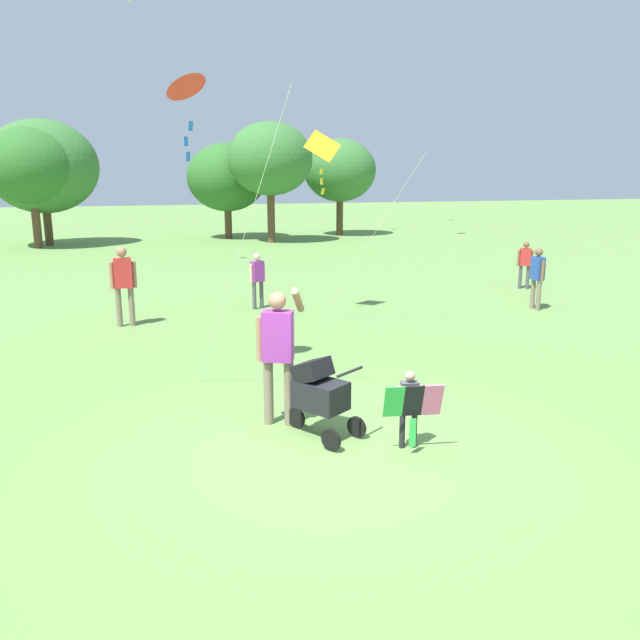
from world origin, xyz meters
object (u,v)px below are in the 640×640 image
stroller (319,391)px  person_couple_left (537,274)px  person_red_shirt (258,276)px  person_sitting_far (123,280)px  kite_adult_black (187,90)px  person_kid_running (525,261)px  child_with_butterfly_kite (410,403)px  person_adult_flyer (278,346)px  kite_orange_delta (325,154)px

stroller → person_couple_left: size_ratio=0.70×
person_red_shirt → person_sitting_far: bearing=-161.5°
kite_adult_black → person_red_shirt: (1.89, 5.30, -3.66)m
stroller → person_kid_running: bearing=45.2°
child_with_butterfly_kite → person_red_shirt: bearing=92.4°
person_sitting_far → person_couple_left: (9.68, -0.87, -0.14)m
stroller → person_sitting_far: bearing=110.1°
child_with_butterfly_kite → person_red_shirt: size_ratio=0.71×
stroller → person_red_shirt: person_red_shirt is taller
person_adult_flyer → person_kid_running: size_ratio=1.38×
stroller → person_sitting_far: 7.33m
person_couple_left → kite_orange_delta: bearing=173.5°
person_red_shirt → person_sitting_far: (-3.12, -1.04, 0.22)m
kite_adult_black → person_couple_left: bearing=21.8°
person_red_shirt → person_kid_running: bearing=4.8°
person_adult_flyer → person_red_shirt: (1.02, 7.38, -0.28)m
child_with_butterfly_kite → person_couple_left: person_couple_left is taller
person_adult_flyer → kite_adult_black: (-0.88, 2.08, 3.38)m
person_kid_running → person_sitting_far: bearing=-171.2°
person_adult_flyer → kite_adult_black: 4.07m
kite_orange_delta → person_couple_left: (5.22, -0.60, -2.81)m
stroller → person_sitting_far: size_ratio=0.61×
person_sitting_far → person_red_shirt: bearing=18.5°
person_adult_flyer → person_sitting_far: person_adult_flyer is taller
person_adult_flyer → person_couple_left: person_adult_flyer is taller
person_red_shirt → person_kid_running: person_red_shirt is taller
person_red_shirt → person_sitting_far: 3.29m
stroller → person_red_shirt: (0.60, 7.91, 0.21)m
person_adult_flyer → person_sitting_far: (-2.10, 6.34, -0.06)m
stroller → person_kid_running: size_ratio=0.77×
kite_adult_black → kite_orange_delta: size_ratio=1.12×
kite_adult_black → person_kid_running: (9.79, 5.96, -3.67)m
child_with_butterfly_kite → kite_orange_delta: kite_orange_delta is taller
child_with_butterfly_kite → kite_adult_black: kite_adult_black is taller
child_with_butterfly_kite → kite_adult_black: 5.55m
person_red_shirt → person_couple_left: 6.84m
person_adult_flyer → person_couple_left: 9.35m
child_with_butterfly_kite → person_adult_flyer: person_adult_flyer is taller
person_kid_running → stroller: bearing=-134.8°
child_with_butterfly_kite → person_adult_flyer: size_ratio=0.52×
stroller → person_couple_left: 9.35m
stroller → person_red_shirt: size_ratio=0.77×
kite_orange_delta → person_red_shirt: 3.44m
person_couple_left → person_adult_flyer: bearing=-144.2°
kite_orange_delta → person_kid_running: (6.56, 1.98, -2.89)m
stroller → person_sitting_far: person_sitting_far is taller
person_red_shirt → stroller: bearing=-94.3°
stroller → kite_adult_black: (-1.29, 2.61, 3.87)m
person_sitting_far → person_kid_running: person_sitting_far is taller
child_with_butterfly_kite → person_kid_running: bearing=50.8°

